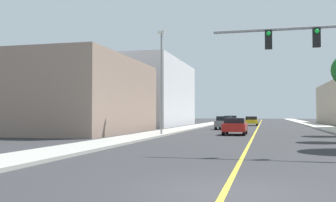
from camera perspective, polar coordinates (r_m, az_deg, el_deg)
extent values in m
plane|color=#2D2D30|center=(51.07, 13.20, -3.89)|extent=(192.00, 192.00, 0.00)
cube|color=#9E9B93|center=(51.89, 3.95, -3.82)|extent=(2.81, 168.00, 0.15)
cube|color=beige|center=(51.60, 22.50, -3.69)|extent=(2.81, 168.00, 0.15)
cube|color=yellow|center=(51.07, 13.20, -3.89)|extent=(0.16, 144.00, 0.01)
cube|color=gray|center=(39.46, -17.09, 0.65)|extent=(16.89, 16.70, 7.04)
cube|color=silver|center=(59.07, -3.68, 1.06)|extent=(12.17, 21.46, 9.74)
cylinder|color=gray|center=(18.14, 20.74, 10.19)|extent=(8.67, 0.14, 0.14)
cube|color=black|center=(18.07, 21.22, 8.79)|extent=(0.32, 0.24, 0.84)
sphere|color=green|center=(17.98, 21.26, 9.65)|extent=(0.20, 0.20, 0.20)
cube|color=black|center=(17.94, 14.71, 8.80)|extent=(0.32, 0.24, 0.84)
sphere|color=green|center=(17.85, 14.71, 9.67)|extent=(0.20, 0.20, 0.20)
cylinder|color=gray|center=(31.92, -0.98, 2.59)|extent=(0.16, 0.16, 8.33)
cube|color=beige|center=(32.54, -0.98, 10.19)|extent=(0.56, 0.28, 0.20)
cube|color=#BCBCC1|center=(54.79, 9.28, -3.09)|extent=(2.08, 4.41, 0.68)
cube|color=black|center=(54.73, 9.28, -2.44)|extent=(1.77, 2.14, 0.54)
cylinder|color=black|center=(56.47, 8.49, -3.40)|extent=(0.24, 0.65, 0.64)
cylinder|color=black|center=(56.39, 10.25, -3.39)|extent=(0.24, 0.65, 0.64)
cylinder|color=black|center=(53.23, 8.26, -3.49)|extent=(0.24, 0.65, 0.64)
cylinder|color=black|center=(53.14, 10.13, -3.49)|extent=(0.24, 0.65, 0.64)
cube|color=gold|center=(60.58, 12.30, -3.00)|extent=(1.95, 3.97, 0.58)
cube|color=black|center=(60.55, 12.30, -2.49)|extent=(1.70, 1.80, 0.50)
cylinder|color=black|center=(62.05, 11.56, -3.25)|extent=(0.22, 0.64, 0.64)
cylinder|color=black|center=(61.98, 13.16, -3.24)|extent=(0.22, 0.64, 0.64)
cylinder|color=black|center=(59.20, 11.42, -3.31)|extent=(0.22, 0.64, 0.64)
cylinder|color=black|center=(59.13, 13.09, -3.30)|extent=(0.22, 0.64, 0.64)
cube|color=red|center=(33.65, 9.95, -3.84)|extent=(1.92, 3.94, 0.68)
cube|color=black|center=(33.43, 9.91, -2.89)|extent=(1.68, 1.99, 0.45)
cylinder|color=black|center=(35.14, 8.76, -4.32)|extent=(0.23, 0.64, 0.64)
cylinder|color=black|center=(35.01, 11.52, -4.31)|extent=(0.23, 0.64, 0.64)
cylinder|color=black|center=(32.34, 8.24, -4.53)|extent=(0.23, 0.64, 0.64)
cylinder|color=black|center=(32.20, 11.24, -4.53)|extent=(0.23, 0.64, 0.64)
cube|color=slate|center=(45.18, 8.40, -3.34)|extent=(1.89, 4.45, 0.70)
cube|color=black|center=(44.91, 8.35, -2.58)|extent=(1.60, 2.06, 0.51)
cylinder|color=black|center=(46.93, 7.73, -3.71)|extent=(0.24, 0.65, 0.64)
cylinder|color=black|center=(46.73, 9.62, -3.71)|extent=(0.24, 0.65, 0.64)
cylinder|color=black|center=(43.68, 7.11, -3.85)|extent=(0.24, 0.65, 0.64)
cylinder|color=black|center=(43.46, 9.13, -3.85)|extent=(0.24, 0.65, 0.64)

